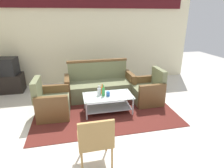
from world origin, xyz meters
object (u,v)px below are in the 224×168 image
Objects in this scene: bottle_clear at (99,91)px; wicker_chair at (95,138)px; coffee_table at (108,101)px; bottle_green at (103,92)px; armchair_left at (52,103)px; cup at (108,94)px; bottle_orange at (102,90)px; tv_stand at (9,83)px; television at (5,66)px; armchair_right at (148,91)px; couch at (100,86)px.

bottle_clear is 1.68m from wicker_chair.
coffee_table is 0.26m from bottle_green.
armchair_left reaches higher than cup.
armchair_left is at bearing 174.18° from bottle_green.
wicker_chair is (-0.39, -1.59, -0.02)m from bottle_green.
bottle_green is 2.64× the size of cup.
tv_stand is at bearing 145.87° from bottle_orange.
bottle_clear is at bearing 78.80° from wicker_chair.
coffee_table is 11.00× the size of cup.
television reaches higher than cup.
wicker_chair is at bearing 139.26° from armchair_right.
coffee_table is 3.12m from tv_stand.
bottle_clear is (-0.14, -0.83, 0.18)m from couch.
armchair_right is at bearing 10.80° from bottle_clear.
armchair_right is at bearing 14.42° from bottle_green.
coffee_table is 0.30m from bottle_clear.
wicker_chair is at bearing 130.18° from television.
armchair_right is at bearing 166.61° from television.
armchair_right is 2.48m from wicker_chair.
armchair_left is 1.06× the size of tv_stand.
armchair_left reaches higher than coffee_table.
television reaches higher than couch.
bottle_green reaches higher than bottle_clear.
coffee_table is 4.16× the size of bottle_green.
couch is 0.78m from bottle_orange.
tv_stand is (-3.64, 1.49, -0.03)m from armchair_right.
couch is 18.15× the size of cup.
armchair_right reaches higher than wicker_chair.
cup is at bearing 71.82° from wicker_chair.
couch reaches higher than armchair_right.
bottle_orange is (-0.05, -0.76, 0.18)m from couch.
television is (-2.37, 1.73, 0.26)m from bottle_clear.
wicker_chair is at bearing -100.37° from bottle_clear.
bottle_green reaches higher than cup.
bottle_orange is 0.27× the size of wicker_chair.
couch is 1.41m from armchair_left.
wicker_chair is (-0.44, -2.49, 0.18)m from couch.
bottle_clear is at bearing 99.80° from armchair_right.
couch reaches higher than bottle_clear.
armchair_right is 1.29× the size of television.
bottle_green is at bearing 164.24° from cup.
couch is 0.92m from bottle_green.
couch is at bearing 86.81° from bottle_green.
coffee_table is 4.78× the size of bottle_clear.
armchair_right is 1.22m from bottle_orange.
bottle_clear reaches higher than bottle_orange.
bottle_orange is 0.34× the size of television.
armchair_left is at bearing 32.30° from couch.
armchair_right is at bearing 96.30° from armchair_left.
cup is at bearing -57.58° from bottle_orange.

